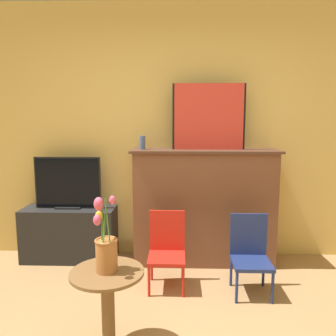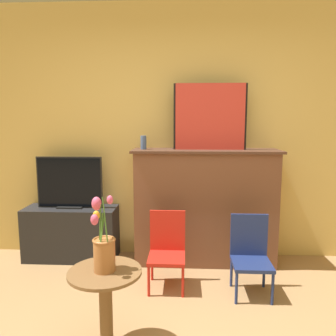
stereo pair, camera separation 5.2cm
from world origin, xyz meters
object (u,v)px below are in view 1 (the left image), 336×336
object	(u,v)px
tv_monitor	(68,183)
chair_red	(167,247)
vase_tulips	(106,248)
chair_blue	(250,252)
painting	(209,117)

from	to	relation	value
tv_monitor	chair_red	distance (m)	1.27
chair_red	vase_tulips	xyz separation A→B (m)	(-0.34, -0.90, 0.35)
chair_blue	vase_tulips	xyz separation A→B (m)	(-1.07, -0.82, 0.35)
chair_blue	painting	bearing A→B (deg)	117.43
painting	vase_tulips	size ratio (longest dim) A/B	1.49
painting	vase_tulips	world-z (taller)	painting
painting	tv_monitor	distance (m)	1.62
tv_monitor	chair_red	bearing A→B (deg)	-26.71
chair_red	vase_tulips	bearing A→B (deg)	-110.90
chair_blue	vase_tulips	world-z (taller)	vase_tulips
tv_monitor	vase_tulips	xyz separation A→B (m)	(0.71, -1.43, -0.13)
vase_tulips	painting	bearing A→B (deg)	62.49
painting	tv_monitor	world-z (taller)	painting
painting	chair_blue	distance (m)	1.35
painting	vase_tulips	distance (m)	1.81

